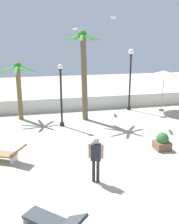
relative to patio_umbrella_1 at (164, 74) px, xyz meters
name	(u,v)px	position (x,y,z in m)	size (l,w,h in m)	color
ground_plane	(106,161)	(-6.49, -7.07, -2.76)	(56.00, 56.00, 0.00)	#B2A893
boundary_wall	(72,104)	(-6.49, 1.70, -2.27)	(25.20, 0.30, 0.98)	silver
patio_umbrella_1	(164,74)	(0.00, 0.00, 0.00)	(2.78, 2.78, 3.03)	#333338
palm_tree_0	(84,66)	(-6.11, -0.83, 0.74)	(2.44, 2.56, 5.71)	brown
palm_tree_1	(19,83)	(-10.15, 0.23, -0.31)	(2.55, 2.59, 3.77)	brown
lamp_post_0	(130,70)	(-2.27, 0.81, 0.20)	(0.42, 0.42, 4.50)	black
lamp_post_1	(61,93)	(-7.70, -1.79, -0.70)	(0.30, 0.30, 3.75)	black
lounge_chair_0	(5,153)	(-10.73, -6.08, -2.36)	(1.91, 1.38, 0.84)	#B7B7BC
lounge_chair_1	(54,221)	(-9.13, -10.92, -2.36)	(1.72, 1.69, 0.83)	#B7B7BC
guest_0	(96,155)	(-7.35, -8.56, -1.69)	(0.53, 0.35, 1.75)	#26262D
seagull_0	(75,29)	(-5.96, 2.78, 3.11)	(0.41, 1.08, 0.14)	white
seagull_1	(114,18)	(-4.22, -0.88, 3.66)	(0.45, 0.91, 0.14)	white
planter	(162,142)	(-3.49, -6.45, -2.38)	(0.70, 0.70, 0.85)	brown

